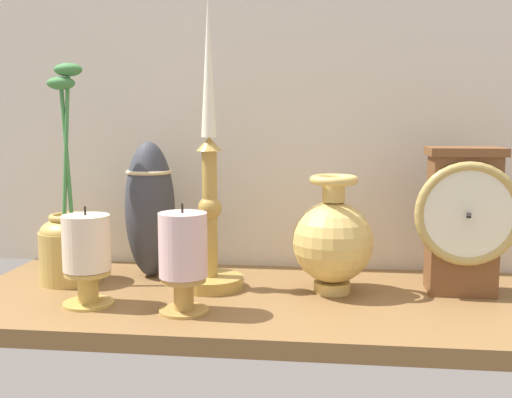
% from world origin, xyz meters
% --- Properties ---
extents(ground_plane, '(1.00, 0.36, 0.02)m').
position_xyz_m(ground_plane, '(0.00, 0.00, -0.01)').
color(ground_plane, brown).
extents(back_wall, '(1.20, 0.02, 0.65)m').
position_xyz_m(back_wall, '(0.00, 0.18, 0.33)').
color(back_wall, silver).
rests_on(back_wall, ground_plane).
extents(mantel_clock, '(0.15, 0.10, 0.21)m').
position_xyz_m(mantel_clock, '(0.22, 0.04, 0.11)').
color(mantel_clock, brown).
rests_on(mantel_clock, ground_plane).
extents(candlestick_tall_left, '(0.10, 0.10, 0.43)m').
position_xyz_m(candlestick_tall_left, '(-0.15, 0.03, 0.13)').
color(candlestick_tall_left, '#B28E42').
rests_on(candlestick_tall_left, ground_plane).
extents(brass_vase_bulbous, '(0.12, 0.12, 0.17)m').
position_xyz_m(brass_vase_bulbous, '(0.03, 0.03, 0.08)').
color(brass_vase_bulbous, tan).
rests_on(brass_vase_bulbous, ground_plane).
extents(brass_vase_jar, '(0.09, 0.09, 0.34)m').
position_xyz_m(brass_vase_jar, '(-0.37, 0.04, 0.07)').
color(brass_vase_jar, tan).
rests_on(brass_vase_jar, ground_plane).
extents(pillar_candle_front, '(0.07, 0.07, 0.14)m').
position_xyz_m(pillar_candle_front, '(-0.16, -0.09, 0.08)').
color(pillar_candle_front, '#B28944').
rests_on(pillar_candle_front, ground_plane).
extents(pillar_candle_near_clock, '(0.07, 0.07, 0.14)m').
position_xyz_m(pillar_candle_near_clock, '(-0.30, -0.07, 0.07)').
color(pillar_candle_near_clock, tan).
rests_on(pillar_candle_near_clock, ground_plane).
extents(tall_ceramic_vase, '(0.08, 0.08, 0.22)m').
position_xyz_m(tall_ceramic_vase, '(-0.26, 0.09, 0.11)').
color(tall_ceramic_vase, '#373942').
rests_on(tall_ceramic_vase, ground_plane).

